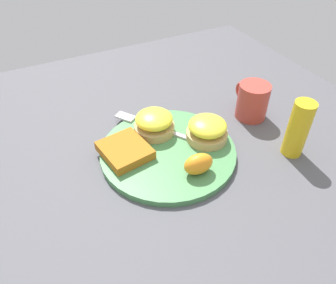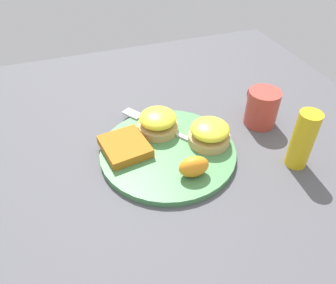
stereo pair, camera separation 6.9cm
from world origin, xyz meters
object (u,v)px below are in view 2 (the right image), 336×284
(sandwich_benedict_left, at_px, (210,133))
(hashbrown_patty, at_px, (125,146))
(orange_wedge, at_px, (194,167))
(fork, at_px, (156,125))
(cup, at_px, (262,107))
(sandwich_benedict_right, at_px, (159,121))
(condiment_bottle, at_px, (303,140))

(sandwich_benedict_left, xyz_separation_m, hashbrown_patty, (0.03, 0.18, -0.01))
(orange_wedge, bearing_deg, sandwich_benedict_left, -41.26)
(fork, relative_size, cup, 1.89)
(sandwich_benedict_right, relative_size, orange_wedge, 1.52)
(sandwich_benedict_right, bearing_deg, condiment_bottle, -127.72)
(sandwich_benedict_right, xyz_separation_m, fork, (0.02, 0.00, -0.02))
(sandwich_benedict_left, height_order, condiment_bottle, condiment_bottle)
(fork, bearing_deg, orange_wedge, -173.50)
(condiment_bottle, bearing_deg, sandwich_benedict_left, 53.76)
(fork, bearing_deg, cup, -102.28)
(hashbrown_patty, distance_m, condiment_bottle, 0.36)
(sandwich_benedict_left, height_order, orange_wedge, sandwich_benedict_left)
(sandwich_benedict_left, xyz_separation_m, sandwich_benedict_right, (0.07, 0.09, 0.00))
(hashbrown_patty, height_order, cup, cup)
(fork, bearing_deg, sandwich_benedict_right, -175.13)
(orange_wedge, distance_m, fork, 0.18)
(orange_wedge, bearing_deg, hashbrown_patty, 43.33)
(cup, xyz_separation_m, condiment_bottle, (-0.15, 0.00, 0.02))
(orange_wedge, relative_size, fork, 0.31)
(cup, bearing_deg, sandwich_benedict_right, 81.79)
(fork, xyz_separation_m, cup, (-0.05, -0.24, 0.03))
(hashbrown_patty, xyz_separation_m, fork, (0.06, -0.09, -0.01))
(hashbrown_patty, distance_m, orange_wedge, 0.16)
(orange_wedge, bearing_deg, fork, 6.50)
(condiment_bottle, bearing_deg, sandwich_benedict_right, 52.28)
(sandwich_benedict_left, relative_size, hashbrown_patty, 0.91)
(sandwich_benedict_right, height_order, fork, sandwich_benedict_right)
(cup, height_order, condiment_bottle, condiment_bottle)
(cup, bearing_deg, fork, 77.72)
(hashbrown_patty, relative_size, condiment_bottle, 0.78)
(hashbrown_patty, relative_size, fork, 0.51)
(hashbrown_patty, xyz_separation_m, cup, (0.01, -0.33, 0.02))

